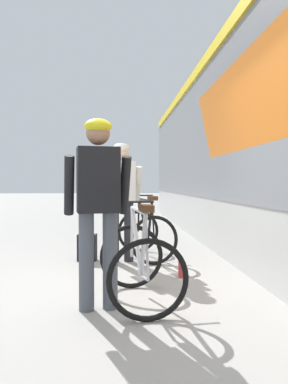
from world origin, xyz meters
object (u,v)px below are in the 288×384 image
at_px(cyclist_near_in_dark, 98,196).
at_px(bicycle_near_silver, 139,262).
at_px(bicycle_far_black, 146,232).
at_px(cyclist_far_in_white, 121,191).
at_px(water_bottle_near_the_bikes, 181,269).
at_px(backpack_on_platform, 87,247).

bearing_deg(cyclist_near_in_dark, bicycle_near_silver, 21.87).
bearing_deg(bicycle_near_silver, bicycle_far_black, 83.91).
distance_m(bicycle_near_silver, bicycle_far_black, 2.16).
distance_m(cyclist_far_in_white, bicycle_near_silver, 2.03).
bearing_deg(bicycle_near_silver, water_bottle_near_the_bikes, 57.85).
height_order(cyclist_near_in_dark, cyclist_far_in_white, same).
xyz_separation_m(cyclist_far_in_white, water_bottle_near_the_bikes, (0.73, -0.99, -0.95)).
relative_size(bicycle_near_silver, water_bottle_near_the_bikes, 5.36).
relative_size(cyclist_far_in_white, bicycle_near_silver, 1.55).
relative_size(bicycle_far_black, water_bottle_near_the_bikes, 5.55).
bearing_deg(water_bottle_near_the_bikes, backpack_on_platform, 138.22).
bearing_deg(water_bottle_near_the_bikes, cyclist_near_in_dark, -131.84).
bearing_deg(cyclist_near_in_dark, cyclist_far_in_white, 83.54).
height_order(cyclist_near_in_dark, bicycle_far_black, cyclist_near_in_dark).
bearing_deg(backpack_on_platform, bicycle_far_black, 12.82).
xyz_separation_m(cyclist_near_in_dark, bicycle_far_black, (0.61, 2.30, -0.65)).
bearing_deg(backpack_on_platform, cyclist_near_in_dark, -76.65).
bearing_deg(bicycle_far_black, bicycle_near_silver, -96.09).
relative_size(cyclist_near_in_dark, bicycle_near_silver, 1.55).
bearing_deg(water_bottle_near_the_bikes, bicycle_far_black, 106.03).
xyz_separation_m(cyclist_near_in_dark, backpack_on_platform, (-0.28, 2.19, -0.85)).
bearing_deg(backpack_on_platform, water_bottle_near_the_bikes, -35.79).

